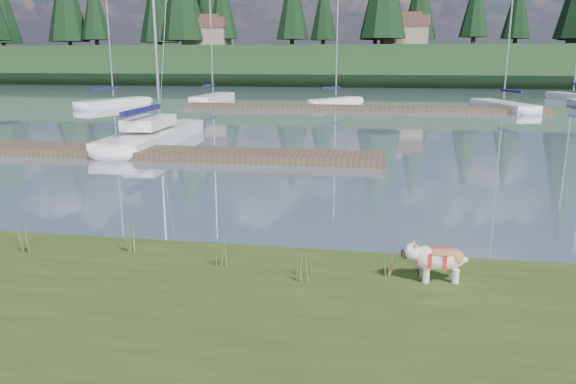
# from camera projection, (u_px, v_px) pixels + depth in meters

# --- Properties ---
(ground) EXTENTS (200.00, 200.00, 0.00)m
(ground) POSITION_uv_depth(u_px,v_px,m) (331.00, 110.00, 40.78)
(ground) COLOR slate
(ground) RESTS_ON ground
(bank) EXTENTS (60.00, 9.00, 0.35)m
(bank) POSITION_uv_depth(u_px,v_px,m) (13.00, 381.00, 6.27)
(bank) COLOR #354818
(bank) RESTS_ON ground
(ridge) EXTENTS (200.00, 20.00, 5.00)m
(ridge) POSITION_uv_depth(u_px,v_px,m) (361.00, 66.00, 81.37)
(ridge) COLOR black
(ridge) RESTS_ON ground
(bulldog) EXTENTS (0.99, 0.48, 0.58)m
(bulldog) POSITION_uv_depth(u_px,v_px,m) (438.00, 258.00, 8.57)
(bulldog) COLOR silver
(bulldog) RESTS_ON bank
(sailboat_main) EXTENTS (2.35, 9.96, 14.11)m
(sailboat_main) POSITION_uv_depth(u_px,v_px,m) (160.00, 131.00, 25.62)
(sailboat_main) COLOR white
(sailboat_main) RESTS_ON ground
(dock_near) EXTENTS (16.00, 2.00, 0.30)m
(dock_near) POSITION_uv_depth(u_px,v_px,m) (172.00, 153.00, 21.31)
(dock_near) COLOR #4C3D2C
(dock_near) RESTS_ON ground
(dock_far) EXTENTS (26.00, 2.20, 0.30)m
(dock_far) POSITION_uv_depth(u_px,v_px,m) (359.00, 108.00, 40.41)
(dock_far) COLOR #4C3D2C
(dock_far) RESTS_ON ground
(sailboat_bg_0) EXTENTS (3.58, 7.76, 11.13)m
(sailboat_bg_0) POSITION_uv_depth(u_px,v_px,m) (120.00, 102.00, 43.65)
(sailboat_bg_0) COLOR white
(sailboat_bg_0) RESTS_ON ground
(sailboat_bg_1) EXTENTS (1.83, 8.48, 12.54)m
(sailboat_bg_1) POSITION_uv_depth(u_px,v_px,m) (216.00, 97.00, 49.20)
(sailboat_bg_1) COLOR white
(sailboat_bg_1) RESTS_ON ground
(sailboat_bg_2) EXTENTS (4.35, 5.76, 9.38)m
(sailboat_bg_2) POSITION_uv_depth(u_px,v_px,m) (340.00, 101.00, 44.59)
(sailboat_bg_2) COLOR white
(sailboat_bg_2) RESTS_ON ground
(sailboat_bg_3) EXTENTS (3.97, 8.65, 12.46)m
(sailboat_bg_3) POSITION_uv_depth(u_px,v_px,m) (498.00, 104.00, 41.25)
(sailboat_bg_3) COLOR white
(sailboat_bg_3) RESTS_ON ground
(sailboat_bg_5) EXTENTS (3.34, 7.38, 10.47)m
(sailboat_bg_5) POSITION_uv_depth(u_px,v_px,m) (569.00, 96.00, 50.46)
(sailboat_bg_5) COLOR white
(sailboat_bg_5) RESTS_ON ground
(weed_0) EXTENTS (0.17, 0.14, 0.66)m
(weed_0) POSITION_uv_depth(u_px,v_px,m) (132.00, 236.00, 9.91)
(weed_0) COLOR #475B23
(weed_0) RESTS_ON bank
(weed_1) EXTENTS (0.17, 0.14, 0.55)m
(weed_1) POSITION_uv_depth(u_px,v_px,m) (221.00, 252.00, 9.22)
(weed_1) COLOR #475B23
(weed_1) RESTS_ON bank
(weed_2) EXTENTS (0.17, 0.14, 0.57)m
(weed_2) POSITION_uv_depth(u_px,v_px,m) (304.00, 260.00, 8.82)
(weed_2) COLOR #475B23
(weed_2) RESTS_ON bank
(weed_3) EXTENTS (0.17, 0.14, 0.62)m
(weed_3) POSITION_uv_depth(u_px,v_px,m) (24.00, 238.00, 9.86)
(weed_3) COLOR #475B23
(weed_3) RESTS_ON bank
(weed_4) EXTENTS (0.17, 0.14, 0.38)m
(weed_4) POSITION_uv_depth(u_px,v_px,m) (303.00, 271.00, 8.60)
(weed_4) COLOR #475B23
(weed_4) RESTS_ON bank
(weed_5) EXTENTS (0.17, 0.14, 0.60)m
(weed_5) POSITION_uv_depth(u_px,v_px,m) (388.00, 260.00, 8.79)
(weed_5) COLOR #475B23
(weed_5) RESTS_ON bank
(mud_lip) EXTENTS (60.00, 0.50, 0.14)m
(mud_lip) POSITION_uv_depth(u_px,v_px,m) (165.00, 256.00, 10.50)
(mud_lip) COLOR #33281C
(mud_lip) RESTS_ON ground
(conifer_1) EXTENTS (4.40, 4.40, 11.30)m
(conifer_1) POSITION_uv_depth(u_px,v_px,m) (94.00, 5.00, 84.14)
(conifer_1) COLOR #382619
(conifer_1) RESTS_ON ridge
(conifer_5) EXTENTS (3.96, 3.96, 10.35)m
(conifer_5) POSITION_uv_depth(u_px,v_px,m) (476.00, 2.00, 74.03)
(conifer_5) COLOR #382619
(conifer_5) RESTS_ON ridge
(house_0) EXTENTS (6.30, 5.30, 4.65)m
(house_0) POSITION_uv_depth(u_px,v_px,m) (208.00, 32.00, 81.08)
(house_0) COLOR gray
(house_0) RESTS_ON ridge
(house_1) EXTENTS (6.30, 5.30, 4.65)m
(house_1) POSITION_uv_depth(u_px,v_px,m) (405.00, 30.00, 77.32)
(house_1) COLOR gray
(house_1) RESTS_ON ridge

